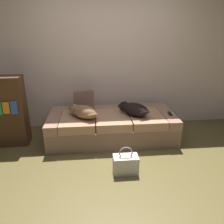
% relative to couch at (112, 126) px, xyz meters
% --- Properties ---
extents(ground_plane, '(10.00, 10.00, 0.00)m').
position_rel_couch_xyz_m(ground_plane, '(0.00, -1.12, -0.22)').
color(ground_plane, brown).
extents(back_wall, '(6.40, 0.10, 2.80)m').
position_rel_couch_xyz_m(back_wall, '(0.00, 0.65, 1.18)').
color(back_wall, beige).
rests_on(back_wall, ground).
extents(couch, '(2.05, 0.94, 0.44)m').
position_rel_couch_xyz_m(couch, '(0.00, 0.00, 0.00)').
color(couch, '#866752').
rests_on(couch, ground).
extents(dog_tan, '(0.53, 0.48, 0.20)m').
position_rel_couch_xyz_m(dog_tan, '(-0.46, -0.12, 0.33)').
color(dog_tan, olive).
rests_on(dog_tan, couch).
extents(dog_dark, '(0.52, 0.50, 0.21)m').
position_rel_couch_xyz_m(dog_dark, '(0.34, -0.09, 0.33)').
color(dog_dark, black).
rests_on(dog_dark, couch).
extents(tv_remote, '(0.06, 0.15, 0.02)m').
position_rel_couch_xyz_m(tv_remote, '(0.94, -0.11, 0.23)').
color(tv_remote, black).
rests_on(tv_remote, couch).
extents(throw_pillow, '(0.35, 0.14, 0.34)m').
position_rel_couch_xyz_m(throw_pillow, '(-0.46, 0.27, 0.39)').
color(throw_pillow, '#805D50').
rests_on(throw_pillow, couch).
extents(handbag, '(0.32, 0.18, 0.38)m').
position_rel_couch_xyz_m(handbag, '(0.08, -0.99, -0.09)').
color(handbag, silver).
rests_on(handbag, ground).
extents(bookshelf, '(0.56, 0.30, 1.10)m').
position_rel_couch_xyz_m(bookshelf, '(-1.63, -0.03, 0.33)').
color(bookshelf, '#4D2F1A').
rests_on(bookshelf, ground).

